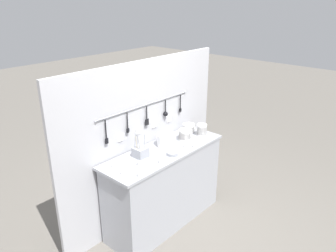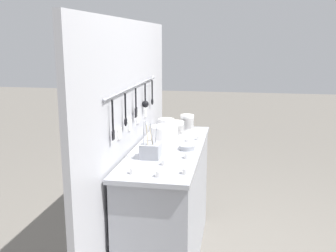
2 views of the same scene
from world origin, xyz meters
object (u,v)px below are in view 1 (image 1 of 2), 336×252
bowl_stack_wide_centre (202,130)px  cup_mid_row (114,165)px  cup_by_caddy (186,146)px  cup_edge_near (201,129)px  cup_beside_plates (195,146)px  bowl_stack_tall_left (185,135)px  cutlery_caddy (140,152)px  plate_stack (167,140)px  cup_front_right (140,175)px  cup_centre (147,149)px  bowl_stack_short_front (189,128)px  cup_back_right (161,161)px  cup_back_left (123,172)px  steel_mixing_bowl (172,153)px  cup_edge_far (140,163)px

bowl_stack_wide_centre → cup_mid_row: bowl_stack_wide_centre is taller
cup_by_caddy → cup_edge_near: (0.49, 0.15, 0.00)m
cup_beside_plates → bowl_stack_wide_centre: bearing=23.9°
bowl_stack_tall_left → cup_mid_row: bearing=173.4°
cutlery_caddy → cup_edge_near: bearing=-3.0°
bowl_stack_wide_centre → plate_stack: same height
bowl_stack_tall_left → cutlery_caddy: bearing=173.1°
cup_front_right → cup_beside_plates: bearing=0.0°
cup_by_caddy → cup_mid_row: (-0.81, 0.24, 0.00)m
cup_edge_near → cup_by_caddy: bearing=-162.7°
cup_centre → cup_mid_row: size_ratio=1.00×
bowl_stack_short_front → cup_back_right: 0.86m
bowl_stack_wide_centre → cup_back_left: 1.21m
steel_mixing_bowl → bowl_stack_wide_centre: bearing=7.0°
cup_back_left → cup_edge_near: bearing=3.4°
bowl_stack_short_front → steel_mixing_bowl: size_ratio=1.19×
bowl_stack_short_front → cup_by_caddy: size_ratio=2.93×
cup_back_left → cup_back_right: same height
bowl_stack_tall_left → cup_beside_plates: (-0.08, -0.20, -0.04)m
cup_by_caddy → cup_back_right: 0.45m
steel_mixing_bowl → cup_beside_plates: (0.30, -0.06, 0.00)m
bowl_stack_wide_centre → bowl_stack_short_front: (-0.01, 0.18, -0.02)m
bowl_stack_tall_left → cup_by_caddy: bearing=-138.5°
cutlery_caddy → cup_front_right: cutlery_caddy is taller
cup_back_right → cup_edge_near: size_ratio=1.00×
steel_mixing_bowl → cup_by_caddy: (0.23, 0.01, 0.00)m
plate_stack → cup_edge_near: 0.61m
steel_mixing_bowl → cup_centre: 0.28m
cup_back_left → cup_edge_far: bearing=2.0°
plate_stack → steel_mixing_bowl: bearing=-122.9°
steel_mixing_bowl → bowl_stack_short_front: bearing=23.5°
bowl_stack_short_front → steel_mixing_bowl: bowl_stack_short_front is taller
cutlery_caddy → bowl_stack_short_front: bearing=3.0°
cup_centre → cup_by_caddy: bearing=-36.0°
steel_mixing_bowl → plate_stack: bearing=57.1°
cup_edge_near → bowl_stack_wide_centre: bearing=-142.0°
bowl_stack_wide_centre → cup_edge_near: bowl_stack_wide_centre is taller
cup_by_caddy → cup_edge_far: same height
cup_edge_near → cutlery_caddy: bearing=177.0°
cup_back_right → cup_by_caddy: bearing=5.9°
cup_mid_row → cup_front_right: 0.32m
cup_back_left → cup_centre: 0.52m
cup_edge_near → cup_centre: bearing=173.5°
bowl_stack_short_front → cup_back_left: 1.21m
cup_back_right → cup_mid_row: same height
cup_centre → cutlery_caddy: bearing=-162.7°
cup_beside_plates → cup_edge_near: same height
cup_beside_plates → cup_mid_row: size_ratio=1.00×
cup_back_right → cup_mid_row: size_ratio=1.00×
cup_back_right → cup_edge_far: same height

